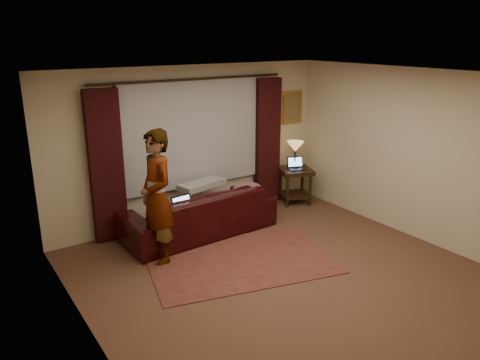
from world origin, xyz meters
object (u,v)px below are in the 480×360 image
at_px(end_table, 295,186).
at_px(tiffany_lamp, 295,155).
at_px(person, 157,197).
at_px(sofa, 199,204).
at_px(laptop_table, 297,164).
at_px(laptop_sofa, 186,206).

xyz_separation_m(end_table, tiffany_lamp, (0.03, 0.06, 0.58)).
height_order(end_table, person, person).
distance_m(sofa, tiffany_lamp, 2.30).
height_order(tiffany_lamp, laptop_table, tiffany_lamp).
relative_size(laptop_sofa, laptop_table, 1.10).
relative_size(laptop_table, person, 0.18).
xyz_separation_m(end_table, laptop_table, (-0.01, -0.04, 0.44)).
bearing_deg(tiffany_lamp, end_table, -111.59).
height_order(tiffany_lamp, person, person).
bearing_deg(laptop_table, end_table, 93.50).
xyz_separation_m(sofa, tiffany_lamp, (2.24, 0.33, 0.42)).
bearing_deg(sofa, tiffany_lamp, -174.25).
xyz_separation_m(laptop_table, person, (-3.12, -0.71, 0.17)).
xyz_separation_m(laptop_sofa, end_table, (2.56, 0.50, -0.28)).
relative_size(tiffany_lamp, laptop_table, 1.52).
bearing_deg(laptop_sofa, tiffany_lamp, 5.40).
relative_size(end_table, tiffany_lamp, 1.31).
relative_size(end_table, person, 0.35).
relative_size(sofa, laptop_sofa, 6.73).
height_order(sofa, laptop_table, sofa).
bearing_deg(end_table, tiffany_lamp, 68.41).
xyz_separation_m(end_table, person, (-3.13, -0.75, 0.61)).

